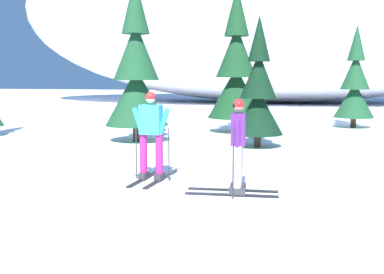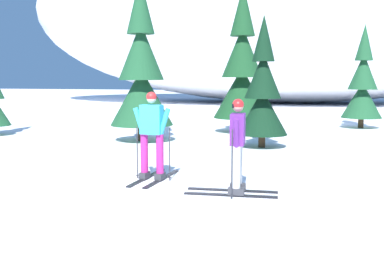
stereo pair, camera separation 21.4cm
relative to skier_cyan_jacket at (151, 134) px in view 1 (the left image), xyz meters
name	(u,v)px [view 1 (the left image)]	position (x,y,z in m)	size (l,w,h in m)	color
ground_plane	(116,193)	(-0.35, -1.10, -0.94)	(120.00, 120.00, 0.00)	white
skier_cyan_jacket	(151,134)	(0.00, 0.00, 0.00)	(0.81, 1.74, 1.78)	black
skier_purple_jacket	(238,144)	(1.80, -0.73, -0.04)	(1.66, 0.82, 1.69)	black
pine_tree_center_left	(136,73)	(-2.05, 5.33, 1.24)	(2.01, 2.01, 5.20)	#47301E
pine_tree_center	(236,71)	(0.79, 8.41, 1.32)	(2.08, 2.08, 5.40)	#47301E
pine_tree_center_right	(258,93)	(1.82, 4.85, 0.67)	(1.48, 1.48, 3.83)	#47301E
pine_tree_far_right	(355,85)	(5.33, 10.89, 0.79)	(1.59, 1.59, 4.12)	#47301E
snow_ridge_background	(279,5)	(1.89, 28.48, 6.59)	(41.39, 19.91, 15.05)	white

